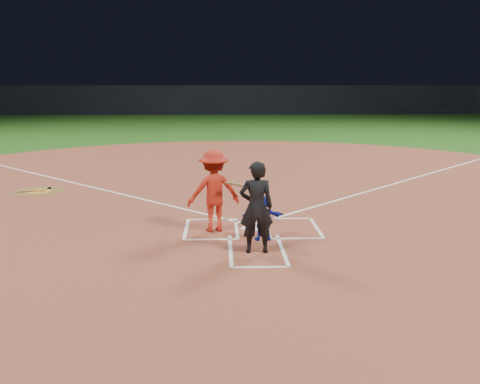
{
  "coord_description": "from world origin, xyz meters",
  "views": [
    {
      "loc": [
        -0.75,
        -12.54,
        3.49
      ],
      "look_at": [
        -0.3,
        -0.4,
        1.0
      ],
      "focal_mm": 40.0,
      "sensor_mm": 36.0,
      "label": 1
    }
  ],
  "objects_px": {
    "catcher": "(263,218)",
    "umpire": "(256,207)",
    "on_deck_circle": "(39,191)",
    "home_plate": "(252,228)",
    "batter_at_plate": "(214,191)"
  },
  "relations": [
    {
      "from": "catcher",
      "to": "umpire",
      "type": "bearing_deg",
      "value": 72.07
    },
    {
      "from": "catcher",
      "to": "umpire",
      "type": "xyz_separation_m",
      "value": [
        -0.22,
        -0.88,
        0.45
      ]
    },
    {
      "from": "on_deck_circle",
      "to": "umpire",
      "type": "relative_size",
      "value": 0.88
    },
    {
      "from": "on_deck_circle",
      "to": "batter_at_plate",
      "type": "xyz_separation_m",
      "value": [
        5.77,
        -4.91,
        0.97
      ]
    },
    {
      "from": "home_plate",
      "to": "umpire",
      "type": "distance_m",
      "value": 2.09
    },
    {
      "from": "umpire",
      "to": "batter_at_plate",
      "type": "relative_size",
      "value": 0.99
    },
    {
      "from": "catcher",
      "to": "batter_at_plate",
      "type": "height_order",
      "value": "batter_at_plate"
    },
    {
      "from": "catcher",
      "to": "batter_at_plate",
      "type": "bearing_deg",
      "value": -40.47
    },
    {
      "from": "catcher",
      "to": "batter_at_plate",
      "type": "distance_m",
      "value": 1.46
    },
    {
      "from": "batter_at_plate",
      "to": "on_deck_circle",
      "type": "bearing_deg",
      "value": 139.61
    },
    {
      "from": "catcher",
      "to": "umpire",
      "type": "relative_size",
      "value": 0.53
    },
    {
      "from": "umpire",
      "to": "catcher",
      "type": "bearing_deg",
      "value": -106.42
    },
    {
      "from": "catcher",
      "to": "umpire",
      "type": "height_order",
      "value": "umpire"
    },
    {
      "from": "home_plate",
      "to": "catcher",
      "type": "relative_size",
      "value": 0.58
    },
    {
      "from": "home_plate",
      "to": "on_deck_circle",
      "type": "distance_m",
      "value": 8.2
    }
  ]
}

